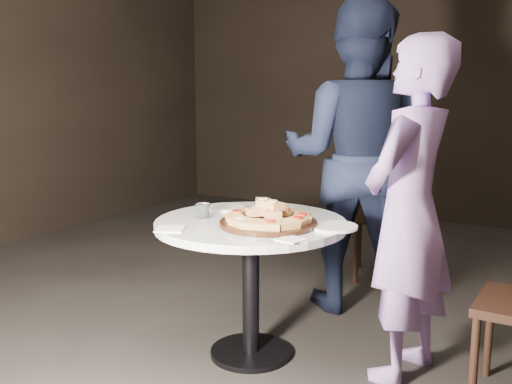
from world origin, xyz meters
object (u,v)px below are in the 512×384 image
Objects in this scene: serving_board at (268,223)px; focaccia_pile at (269,214)px; water_glass at (203,211)px; diner_teal at (409,212)px; diner_navy at (355,158)px; table at (251,246)px; chair_far at (384,209)px.

focaccia_pile is at bearing 50.02° from serving_board.
diner_teal is (0.93, 0.28, 0.05)m from water_glass.
serving_board is 5.87× the size of water_glass.
serving_board is 0.98m from diner_navy.
serving_board is at bearing 74.22° from diner_navy.
serving_board is at bearing -56.97° from diner_teal.
diner_navy is 1.18× the size of diner_teal.
diner_navy is at bearing 78.97° from table.
focaccia_pile is (0.13, -0.05, 0.18)m from table.
diner_navy is at bearing -133.59° from diner_teal.
serving_board is at bearing -129.98° from focaccia_pile.
focaccia_pile is 1.49m from chair_far.
water_glass is at bearing -175.85° from serving_board.
diner_teal is (0.70, 0.20, 0.21)m from table.
diner_navy is at bearing 86.94° from serving_board.
table is 0.23m from focaccia_pile.
diner_teal is (0.58, 0.25, 0.07)m from serving_board.
serving_board is 1.49m from chair_far.
diner_navy reaches higher than water_glass.
diner_teal reaches higher than water_glass.
water_glass is (-0.35, -0.03, 0.03)m from serving_board.
water_glass is 0.05× the size of diner_teal.
table is 13.01× the size of water_glass.
table is 1.14× the size of chair_far.
water_glass is 0.09× the size of chair_far.
diner_navy reaches higher than table.
diner_navy is at bearing 87.03° from focaccia_pile.
serving_board reaches higher than table.
chair_far is 0.57× the size of diner_teal.
table is 0.29m from water_glass.
chair_far reaches higher than water_glass.
diner_navy reaches higher than diner_teal.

